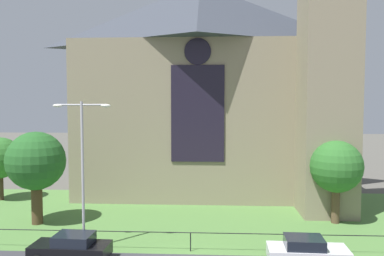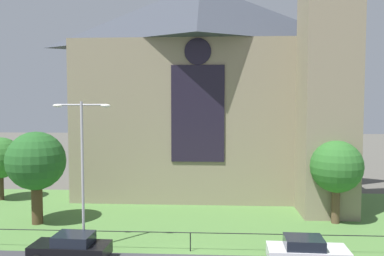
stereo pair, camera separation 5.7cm
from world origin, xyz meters
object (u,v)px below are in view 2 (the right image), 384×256
Objects in this scene: tree_right_near at (337,167)px; streetlamp_near at (82,157)px; tree_left_near at (36,162)px; tree_left_far at (0,158)px; church_building at (208,85)px; parked_car_black at (71,248)px; parked_car_white at (307,252)px.

streetlamp_near is at bearing -159.51° from tree_right_near.
tree_left_near reaches higher than tree_left_far.
tree_left_far is at bearing 133.44° from tree_left_near.
streetlamp_near is (-16.32, -6.10, 1.46)m from tree_right_near.
tree_right_near is (9.29, -9.76, -6.23)m from church_building.
streetlamp_near is at bearing -43.87° from tree_left_near.
parked_car_white is (12.68, 0.13, 0.00)m from parked_car_black.
church_building reaches higher than parked_car_white.
parked_car_black is (-0.15, -1.68, -4.75)m from streetlamp_near.
tree_left_far is (-6.27, 6.62, -0.72)m from tree_left_near.
tree_left_near is 18.95m from parked_car_white.
tree_right_near is 17.48m from streetlamp_near.
tree_left_near is at bearing -137.14° from church_building.
church_building is 6.08× the size of parked_car_black.
tree_left_far reaches higher than parked_car_black.
streetlamp_near is at bearing 174.84° from parked_car_white.
tree_left_near is at bearing 162.07° from parked_car_white.
church_building is 2.99× the size of streetlamp_near.
tree_left_near reaches higher than tree_right_near.
parked_car_white is at bearing -116.30° from tree_right_near.
church_building reaches higher than tree_left_far.
streetlamp_near reaches higher than parked_car_black.
parked_car_white is at bearing -19.83° from tree_left_near.
tree_left_far is 17.37m from parked_car_black.
streetlamp_near is at bearing -45.40° from tree_left_far.
tree_left_near is 9.15m from tree_left_far.
parked_car_black is 12.69m from parked_car_white.
tree_right_near is at bearing -46.43° from church_building.
tree_left_far is at bearing 134.60° from streetlamp_near.
tree_right_near is 1.40× the size of parked_car_white.
church_building is 4.38× the size of tree_right_near.
streetlamp_near reaches higher than tree_right_near.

